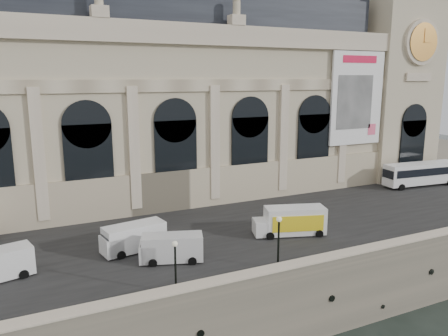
# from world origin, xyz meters

# --- Properties ---
(quay) EXTENTS (160.00, 70.00, 6.00)m
(quay) POSITION_xyz_m (0.00, 35.00, 3.00)
(quay) COLOR gray
(quay) RESTS_ON ground
(street) EXTENTS (160.00, 24.00, 0.06)m
(street) POSITION_xyz_m (0.00, 14.00, 6.03)
(street) COLOR #2D2D2D
(street) RESTS_ON quay
(parapet) EXTENTS (160.00, 1.40, 1.21)m
(parapet) POSITION_xyz_m (0.00, 0.60, 6.62)
(parapet) COLOR gray
(parapet) RESTS_ON quay
(museum) EXTENTS (69.00, 18.70, 29.10)m
(museum) POSITION_xyz_m (-5.98, 30.86, 19.72)
(museum) COLOR #BCAD91
(museum) RESTS_ON quay
(clock_pavilion) EXTENTS (13.00, 14.72, 36.70)m
(clock_pavilion) POSITION_xyz_m (34.00, 27.93, 23.42)
(clock_pavilion) COLOR #BCAD91
(clock_pavilion) RESTS_ON quay
(bus_right) EXTENTS (12.21, 3.76, 3.54)m
(bus_right) POSITION_xyz_m (32.80, 17.83, 7.98)
(bus_right) COLOR white
(bus_right) RESTS_ON quay
(van_b) EXTENTS (5.86, 3.71, 2.44)m
(van_b) POSITION_xyz_m (-9.72, 7.91, 7.25)
(van_b) COLOR silver
(van_b) RESTS_ON quay
(van_c) EXTENTS (6.15, 3.18, 2.61)m
(van_c) POSITION_xyz_m (-12.17, 11.48, 7.33)
(van_c) COLOR white
(van_c) RESTS_ON quay
(box_truck) EXTENTS (7.66, 4.43, 2.94)m
(box_truck) POSITION_xyz_m (3.74, 8.89, 7.48)
(box_truck) COLOR white
(box_truck) RESTS_ON quay
(lamp_left) EXTENTS (0.43, 0.43, 4.17)m
(lamp_left) POSITION_xyz_m (-11.07, 2.12, 8.08)
(lamp_left) COLOR black
(lamp_left) RESTS_ON quay
(lamp_right) EXTENTS (0.47, 0.47, 4.66)m
(lamp_right) POSITION_xyz_m (-1.86, 2.48, 8.32)
(lamp_right) COLOR black
(lamp_right) RESTS_ON quay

